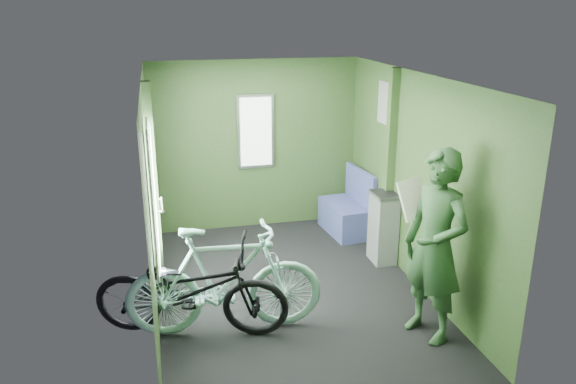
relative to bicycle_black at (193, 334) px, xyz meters
name	(u,v)px	position (x,y,z in m)	size (l,w,h in m)	color
room	(286,163)	(1.06, 0.67, 1.44)	(4.00, 4.02, 2.31)	black
bicycle_black	(193,334)	(0.00, 0.00, 0.00)	(0.63, 1.81, 0.95)	black
bicycle_mint	(227,332)	(0.31, -0.03, 0.00)	(0.52, 1.82, 1.10)	#A4E9E1
passenger	(435,247)	(2.16, -0.50, 0.90)	(0.65, 0.80, 1.80)	#2D532E
waste_box	(383,227)	(2.35, 1.11, 0.43)	(0.26, 0.36, 0.87)	slate
bench_seat	(347,214)	(2.24, 2.08, 0.26)	(0.54, 0.87, 0.88)	navy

